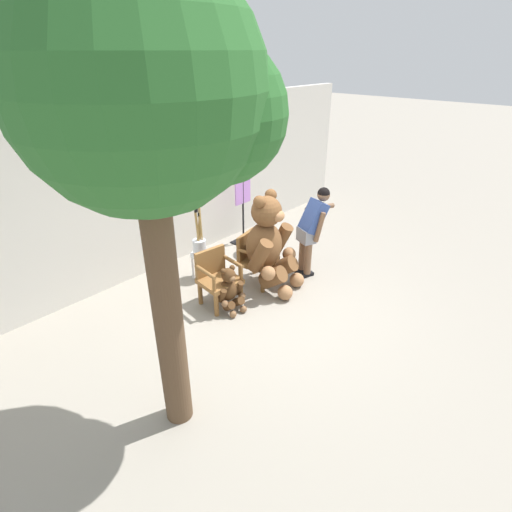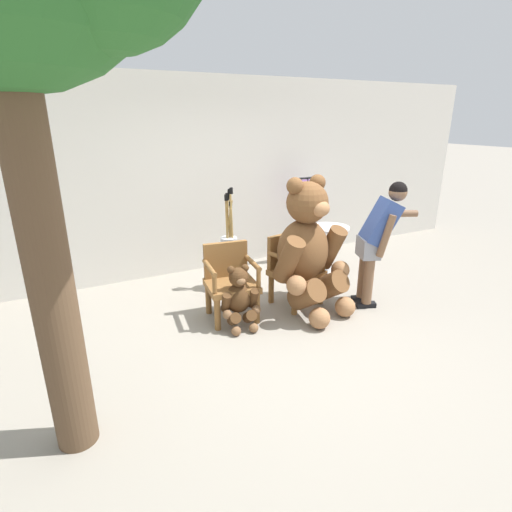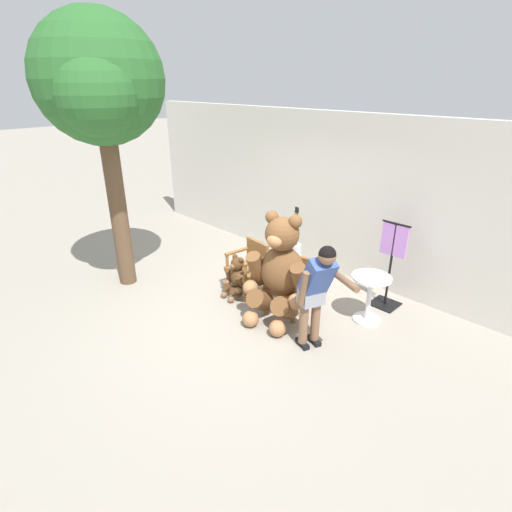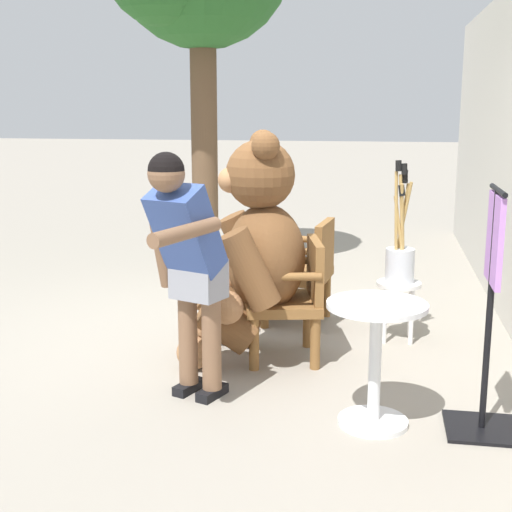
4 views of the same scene
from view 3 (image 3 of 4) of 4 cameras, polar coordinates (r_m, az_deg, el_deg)
The scene contains 12 objects.
ground_plane at distance 6.08m, azimuth -2.69°, elevation -8.57°, with size 60.00×60.00×0.00m, color gray.
back_wall at distance 7.21m, azimuth 11.42°, elevation 8.46°, with size 10.00×0.16×2.80m, color beige.
wooden_chair_left at distance 6.54m, azimuth -0.92°, elevation -1.45°, with size 0.62×0.58×0.86m.
wooden_chair_right at distance 6.02m, azimuth 4.77°, elevation -3.91°, with size 0.66×0.63×0.86m.
teddy_bear_large at distance 5.67m, azimuth 3.38°, elevation -1.96°, with size 1.00×1.00×1.62m.
teddy_bear_small at distance 6.42m, azimuth -2.78°, elevation -3.05°, with size 0.44×0.43×0.72m.
person_visitor at distance 4.98m, azimuth 8.63°, elevation -4.50°, with size 0.85×0.48×1.53m.
white_stool at distance 6.90m, azimuth 5.47°, elevation -1.13°, with size 0.34×0.34×0.46m.
brush_bucket at distance 6.77m, azimuth 5.58°, elevation 1.32°, with size 0.22×0.22×0.93m.
round_side_table at distance 5.98m, azimuth 15.92°, elevation -5.16°, with size 0.56×0.56×0.72m.
patio_tree at distance 6.56m, azimuth -21.46°, elevation 21.74°, with size 1.96×1.87×4.20m.
clothing_display_stand at distance 6.36m, azimuth 18.70°, elevation -0.98°, with size 0.44×0.40×1.36m.
Camera 3 is at (3.82, -3.43, 3.25)m, focal length 28.00 mm.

